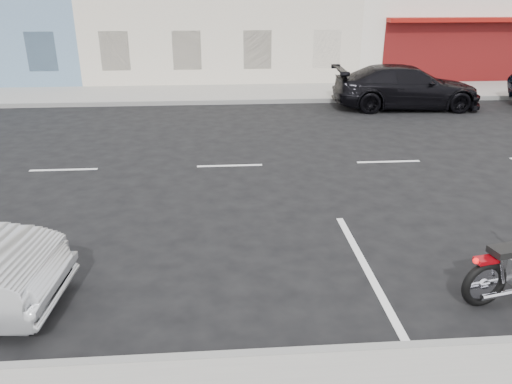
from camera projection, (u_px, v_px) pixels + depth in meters
ground at (310, 164)px, 12.42m from camera, size 120.00×120.00×0.00m
sidewalk_far at (149, 95)px, 20.06m from camera, size 80.00×3.40×0.15m
curb_far at (144, 103)px, 18.49m from camera, size 80.00×0.12×0.16m
car_far at (406, 87)px, 17.90m from camera, size 5.33×2.38×1.52m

